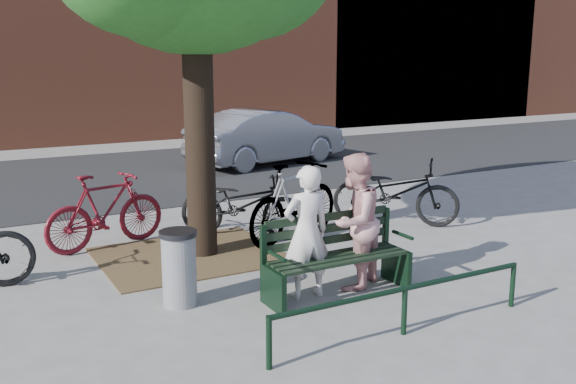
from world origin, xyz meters
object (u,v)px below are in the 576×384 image
park_bench (335,254)px  person_right (354,221)px  parked_car (267,137)px  litter_bin (179,268)px  person_left (307,232)px  bicycle_c (242,204)px

park_bench → person_right: 0.46m
park_bench → parked_car: size_ratio=0.42×
litter_bin → parked_car: 9.27m
litter_bin → parked_car: bearing=57.1°
park_bench → person_left: person_left is taller
person_right → parked_car: person_right is taller
park_bench → person_right: bearing=12.8°
person_right → parked_car: (3.03, 8.23, -0.12)m
park_bench → person_left: (-0.33, 0.07, 0.29)m
park_bench → person_left: bearing=167.9°
park_bench → parked_car: parked_car is taller
person_left → parked_car: bearing=-111.0°
litter_bin → park_bench: bearing=-17.1°
person_right → bicycle_c: person_right is taller
litter_bin → bicycle_c: size_ratio=0.44×
person_right → litter_bin: (-2.00, 0.45, -0.38)m
park_bench → person_right: person_right is taller
bicycle_c → parked_car: parked_car is taller
person_right → litter_bin: bearing=-44.0°
person_right → litter_bin: 2.09m
person_left → bicycle_c: person_left is taller
litter_bin → bicycle_c: bearing=50.6°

